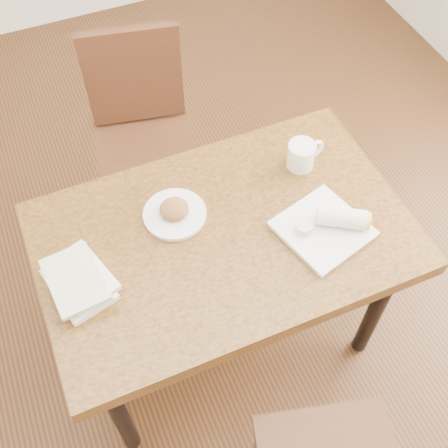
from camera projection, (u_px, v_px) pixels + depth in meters
name	position (u px, v px, depth m)	size (l,w,h in m)	color
ground	(224.00, 331.00, 2.45)	(4.00, 5.00, 0.01)	#472814
table	(224.00, 247.00, 1.90)	(1.21, 0.77, 0.75)	brown
chair_far	(142.00, 126.00, 2.40)	(0.49, 0.49, 0.95)	#422112
plate_scone	(175.00, 212.00, 1.85)	(0.21, 0.21, 0.07)	white
coffee_mug	(302.00, 154.00, 1.96)	(0.15, 0.10, 0.10)	white
plate_burrito	(329.00, 225.00, 1.82)	(0.32, 0.32, 0.09)	white
book_stack	(79.00, 281.00, 1.69)	(0.22, 0.26, 0.06)	white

